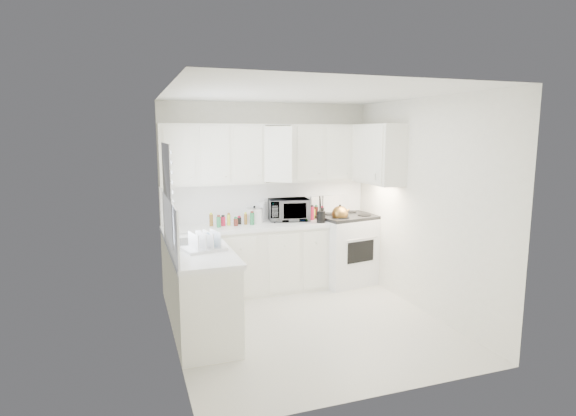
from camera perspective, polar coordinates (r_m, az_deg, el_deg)
name	(u,v)px	position (r m, az deg, el deg)	size (l,w,h in m)	color
floor	(308,324)	(5.56, 2.45, -13.94)	(3.20, 3.20, 0.00)	silver
ceiling	(310,93)	(5.13, 2.66, 13.85)	(3.20, 3.20, 0.00)	white
wall_back	(267,195)	(6.69, -2.55, 1.58)	(3.00, 3.00, 0.00)	white
wall_front	(384,245)	(3.78, 11.61, -4.46)	(3.00, 3.00, 0.00)	white
wall_left	(171,221)	(4.84, -14.16, -1.58)	(3.20, 3.20, 0.00)	white
wall_right	(423,206)	(5.91, 16.19, 0.22)	(3.20, 3.20, 0.00)	white
window_blinds	(169,192)	(5.15, -14.41, 1.85)	(0.06, 0.96, 1.06)	white
lower_cabinets_back	(247,260)	(6.47, -5.05, -6.40)	(2.22, 0.60, 0.90)	white
lower_cabinets_left	(200,292)	(5.29, -10.72, -10.10)	(0.60, 1.60, 0.90)	white
countertop_back	(247,227)	(6.35, -5.09, -2.29)	(2.24, 0.64, 0.05)	white
countertop_left	(200,250)	(5.15, -10.76, -5.10)	(0.64, 1.62, 0.05)	white
backsplash_back	(268,200)	(6.69, -2.52, 0.93)	(2.98, 0.02, 0.55)	white
backsplash_left	(170,225)	(5.06, -14.23, -2.01)	(0.02, 1.60, 0.55)	white
upper_cabinets_back	(271,182)	(6.50, -2.14, 3.14)	(3.00, 0.33, 0.80)	white
upper_cabinets_right	(377,184)	(6.48, 10.88, 2.96)	(0.33, 0.90, 0.80)	white
sink	(195,231)	(5.46, -11.36, -2.75)	(0.42, 0.38, 0.30)	gray
stove	(346,239)	(6.88, 7.09, -3.83)	(0.84, 0.69, 1.29)	white
tea_kettle	(340,213)	(6.58, 6.37, -0.60)	(0.29, 0.24, 0.27)	olive
frying_pan	(352,215)	(7.04, 7.88, -0.89)	(0.26, 0.44, 0.04)	black
microwave	(288,207)	(6.61, 0.05, 0.10)	(0.56, 0.31, 0.38)	gray
rice_cooker	(254,214)	(6.49, -4.13, -0.76)	(0.23, 0.23, 0.23)	white
paper_towel	(262,211)	(6.61, -3.23, -0.40)	(0.12, 0.12, 0.27)	white
utensil_crock	(321,209)	(6.45, 4.06, -0.11)	(0.13, 0.13, 0.39)	black
dish_rack	(204,240)	(5.01, -10.26, -3.85)	(0.41, 0.31, 0.23)	white
spice_left_0	(211,221)	(6.36, -9.41, -1.52)	(0.06, 0.06, 0.13)	brown
spice_left_1	(218,221)	(6.29, -8.59, -1.63)	(0.06, 0.06, 0.13)	#2A8048
spice_left_2	(222,220)	(6.39, -8.08, -1.44)	(0.06, 0.06, 0.13)	red
spice_left_3	(229,221)	(6.32, -7.26, -1.55)	(0.06, 0.06, 0.13)	#DFEE38
spice_left_4	(233,219)	(6.42, -6.77, -1.37)	(0.06, 0.06, 0.13)	maroon
spice_left_5	(240,220)	(6.35, -5.93, -1.47)	(0.06, 0.06, 0.13)	black
spice_left_6	(243,219)	(6.45, -5.47, -1.29)	(0.06, 0.06, 0.13)	brown
spice_left_7	(250,219)	(6.39, -4.62, -1.39)	(0.06, 0.06, 0.13)	#2A8048
sauce_right_0	(308,212)	(6.78, 2.51, -0.50)	(0.06, 0.06, 0.19)	red
sauce_right_1	(313,212)	(6.75, 3.13, -0.55)	(0.06, 0.06, 0.19)	#DFEE38
sauce_right_2	(315,212)	(6.82, 3.37, -0.44)	(0.06, 0.06, 0.19)	maroon
sauce_right_3	(320,212)	(6.79, 3.99, -0.50)	(0.06, 0.06, 0.19)	black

